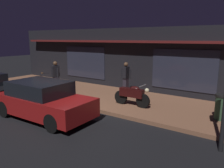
{
  "coord_description": "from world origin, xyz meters",
  "views": [
    {
      "loc": [
        6.58,
        -5.91,
        3.03
      ],
      "look_at": [
        0.76,
        2.4,
        0.95
      ],
      "focal_mm": 35.92,
      "sensor_mm": 36.0,
      "label": 1
    }
  ],
  "objects_px": {
    "person_photographer": "(56,76)",
    "person_bystander": "(126,77)",
    "bicycle_parked": "(44,81)",
    "trash_bin": "(221,107)",
    "motorcycle": "(132,95)",
    "parked_car_across": "(42,100)"
  },
  "relations": [
    {
      "from": "person_bystander",
      "to": "parked_car_across",
      "type": "bearing_deg",
      "value": -101.96
    },
    {
      "from": "person_bystander",
      "to": "person_photographer",
      "type": "bearing_deg",
      "value": -152.01
    },
    {
      "from": "motorcycle",
      "to": "bicycle_parked",
      "type": "relative_size",
      "value": 1.08
    },
    {
      "from": "motorcycle",
      "to": "person_bystander",
      "type": "bearing_deg",
      "value": 129.16
    },
    {
      "from": "person_photographer",
      "to": "trash_bin",
      "type": "bearing_deg",
      "value": 3.38
    },
    {
      "from": "person_bystander",
      "to": "trash_bin",
      "type": "bearing_deg",
      "value": -15.11
    },
    {
      "from": "bicycle_parked",
      "to": "trash_bin",
      "type": "relative_size",
      "value": 1.69
    },
    {
      "from": "bicycle_parked",
      "to": "person_bystander",
      "type": "distance_m",
      "value": 5.07
    },
    {
      "from": "person_photographer",
      "to": "person_bystander",
      "type": "bearing_deg",
      "value": 27.99
    },
    {
      "from": "trash_bin",
      "to": "person_bystander",
      "type": "bearing_deg",
      "value": 164.89
    },
    {
      "from": "motorcycle",
      "to": "person_bystander",
      "type": "relative_size",
      "value": 1.02
    },
    {
      "from": "person_photographer",
      "to": "bicycle_parked",
      "type": "bearing_deg",
      "value": 166.27
    },
    {
      "from": "bicycle_parked",
      "to": "person_photographer",
      "type": "bearing_deg",
      "value": -13.73
    },
    {
      "from": "bicycle_parked",
      "to": "trash_bin",
      "type": "xyz_separation_m",
      "value": [
        9.64,
        0.12,
        0.11
      ]
    },
    {
      "from": "motorcycle",
      "to": "trash_bin",
      "type": "distance_m",
      "value": 3.47
    },
    {
      "from": "person_photographer",
      "to": "person_bystander",
      "type": "xyz_separation_m",
      "value": [
        3.35,
        1.78,
        0.0
      ]
    },
    {
      "from": "person_bystander",
      "to": "parked_car_across",
      "type": "height_order",
      "value": "person_bystander"
    },
    {
      "from": "bicycle_parked",
      "to": "trash_bin",
      "type": "height_order",
      "value": "trash_bin"
    },
    {
      "from": "motorcycle",
      "to": "parked_car_across",
      "type": "height_order",
      "value": "parked_car_across"
    },
    {
      "from": "bicycle_parked",
      "to": "motorcycle",
      "type": "bearing_deg",
      "value": -2.29
    },
    {
      "from": "motorcycle",
      "to": "trash_bin",
      "type": "relative_size",
      "value": 1.83
    },
    {
      "from": "motorcycle",
      "to": "bicycle_parked",
      "type": "height_order",
      "value": "motorcycle"
    }
  ]
}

